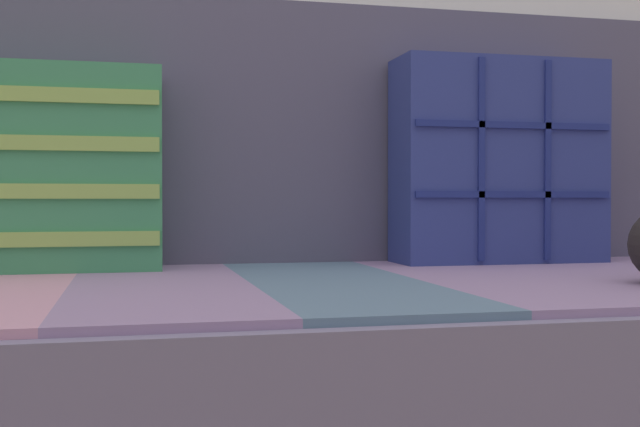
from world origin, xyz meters
TOP-DOWN VIEW (x-y plane):
  - couch at (-0.00, 0.11)m, footprint 1.88×0.89m
  - sofa_backrest at (0.00, 0.48)m, footprint 1.84×0.14m
  - throw_pillow_quilted at (0.40, 0.33)m, footprint 0.40×0.14m
  - throw_pillow_striped at (-0.47, 0.33)m, footprint 0.45×0.14m

SIDE VIEW (x-z plane):
  - couch at x=0.00m, z-range 0.00..0.39m
  - throw_pillow_striped at x=-0.47m, z-range 0.39..0.74m
  - throw_pillow_quilted at x=0.40m, z-range 0.39..0.78m
  - sofa_backrest at x=0.00m, z-range 0.39..0.89m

